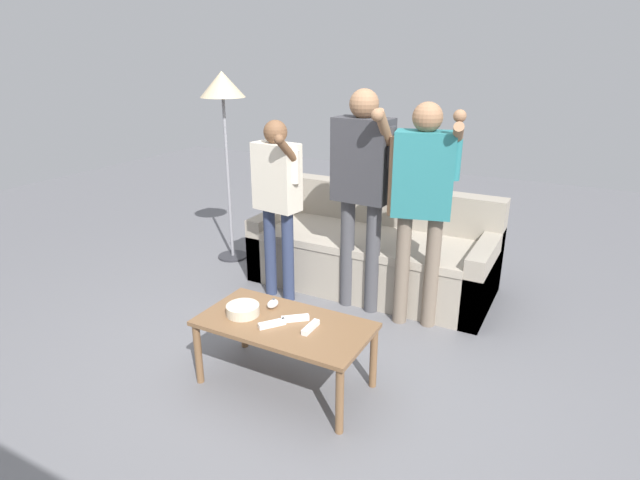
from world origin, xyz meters
TOP-DOWN VIEW (x-y plane):
  - ground_plane at (0.00, 0.00)m, footprint 12.00×12.00m
  - couch at (-0.05, 1.38)m, footprint 1.96×0.86m
  - coffee_table at (0.04, -0.18)m, footprint 1.00×0.52m
  - snack_bowl at (-0.23, -0.22)m, footprint 0.19×0.19m
  - game_remote_nunchuk at (-0.12, -0.06)m, footprint 0.06×0.09m
  - floor_lamp at (-1.48, 1.30)m, footprint 0.40×0.40m
  - player_left at (-0.62, 0.79)m, footprint 0.41×0.34m
  - player_center at (0.02, 0.93)m, footprint 0.48×0.39m
  - player_right at (0.47, 0.89)m, footprint 0.49×0.30m
  - game_remote_wand_near at (0.00, -0.25)m, footprint 0.12×0.15m
  - game_remote_wand_far at (0.08, -0.14)m, footprint 0.15×0.13m
  - game_remote_wand_spare at (0.21, -0.19)m, footprint 0.04×0.15m

SIDE VIEW (x-z plane):
  - ground_plane at x=0.00m, z-range 0.00..0.00m
  - couch at x=-0.05m, z-range -0.12..0.68m
  - coffee_table at x=0.04m, z-range 0.16..0.57m
  - game_remote_wand_far at x=0.08m, z-range 0.41..0.45m
  - game_remote_wand_near at x=0.00m, z-range 0.41..0.45m
  - game_remote_wand_spare at x=0.21m, z-range 0.41..0.45m
  - game_remote_nunchuk at x=-0.12m, z-range 0.41..0.47m
  - snack_bowl at x=-0.23m, z-range 0.42..0.48m
  - player_left at x=-0.62m, z-range 0.18..1.59m
  - player_right at x=0.47m, z-range 0.20..1.78m
  - player_center at x=0.02m, z-range 0.21..1.85m
  - floor_lamp at x=-1.48m, z-range 0.66..2.38m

